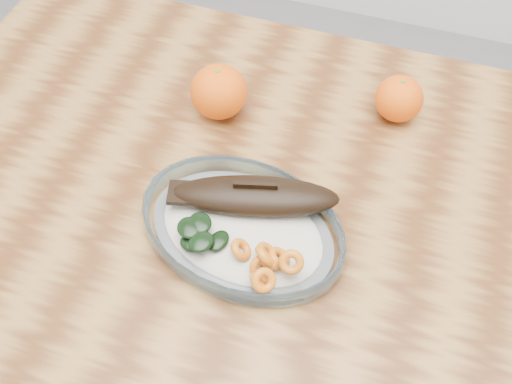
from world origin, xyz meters
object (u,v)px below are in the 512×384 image
plated_meal (243,225)px  orange_left (219,92)px  orange_right (399,99)px  dining_table (272,243)px

plated_meal → orange_left: size_ratio=6.98×
orange_left → orange_right: size_ratio=1.18×
orange_right → plated_meal: bearing=-118.3°
dining_table → orange_right: size_ratio=15.98×
dining_table → plated_meal: bearing=-113.0°
plated_meal → orange_left: 0.24m
orange_left → orange_right: 0.28m
plated_meal → orange_left: (-0.11, 0.21, 0.03)m
dining_table → orange_left: (-0.14, 0.15, 0.14)m
dining_table → orange_right: (0.13, 0.23, 0.14)m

